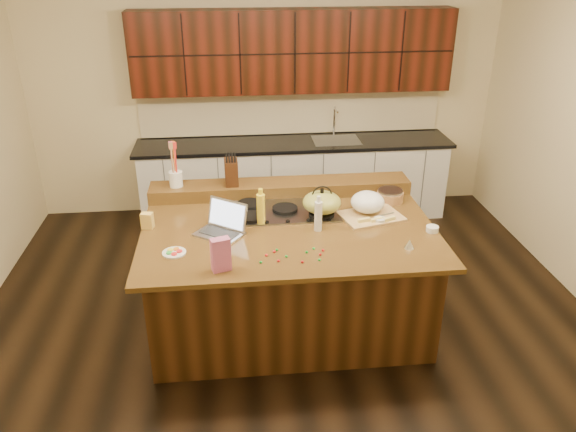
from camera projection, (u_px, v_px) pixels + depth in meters
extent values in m
cube|color=black|center=(289.00, 320.00, 5.01)|extent=(5.50, 5.00, 0.01)
cube|color=beige|center=(266.00, 101.00, 6.67)|extent=(5.50, 0.01, 2.70)
cube|color=beige|center=(357.00, 417.00, 2.18)|extent=(5.50, 0.01, 2.70)
cube|color=black|center=(289.00, 277.00, 4.82)|extent=(2.22, 1.42, 0.88)
cube|color=black|center=(289.00, 230.00, 4.62)|extent=(2.40, 1.60, 0.04)
cube|color=black|center=(281.00, 188.00, 5.22)|extent=(2.40, 0.30, 0.12)
cube|color=gray|center=(285.00, 211.00, 4.88)|extent=(0.92, 0.52, 0.02)
cylinder|color=black|center=(250.00, 204.00, 4.96)|extent=(0.22, 0.22, 0.03)
cylinder|color=black|center=(317.00, 201.00, 5.02)|extent=(0.22, 0.22, 0.03)
cylinder|color=black|center=(251.00, 217.00, 4.73)|extent=(0.22, 0.22, 0.03)
cylinder|color=black|center=(321.00, 214.00, 4.78)|extent=(0.22, 0.22, 0.03)
cylinder|color=black|center=(285.00, 209.00, 4.87)|extent=(0.22, 0.22, 0.03)
cube|color=silver|center=(294.00, 180.00, 6.79)|extent=(3.60, 0.62, 0.90)
cube|color=black|center=(294.00, 143.00, 6.59)|extent=(3.70, 0.66, 0.04)
cube|color=gray|center=(336.00, 141.00, 6.63)|extent=(0.55, 0.42, 0.01)
cylinder|color=gray|center=(334.00, 121.00, 6.71)|extent=(0.02, 0.02, 0.36)
cube|color=black|center=(293.00, 51.00, 6.28)|extent=(3.60, 0.34, 0.90)
cube|color=beige|center=(291.00, 113.00, 6.74)|extent=(3.60, 0.03, 0.50)
ellipsoid|color=black|center=(322.00, 202.00, 4.74)|extent=(0.26, 0.26, 0.18)
ellipsoid|color=olive|center=(322.00, 202.00, 4.74)|extent=(0.38, 0.38, 0.18)
cube|color=#B7B7BC|center=(219.00, 234.00, 4.49)|extent=(0.44, 0.41, 0.02)
cube|color=black|center=(219.00, 233.00, 4.48)|extent=(0.33, 0.30, 0.00)
cube|color=#B7B7BC|center=(227.00, 214.00, 4.53)|extent=(0.33, 0.27, 0.23)
cube|color=silver|center=(227.00, 214.00, 4.52)|extent=(0.30, 0.24, 0.20)
cylinder|color=yellow|center=(261.00, 210.00, 4.61)|extent=(0.08, 0.08, 0.27)
cylinder|color=silver|center=(318.00, 216.00, 4.52)|extent=(0.07, 0.07, 0.25)
cube|color=tan|center=(371.00, 216.00, 4.78)|extent=(0.57, 0.48, 0.02)
ellipsoid|color=white|center=(368.00, 202.00, 4.80)|extent=(0.29, 0.29, 0.18)
cube|color=#EDD872|center=(364.00, 220.00, 4.65)|extent=(0.11, 0.03, 0.03)
cube|color=#EDD872|center=(377.00, 219.00, 4.66)|extent=(0.11, 0.03, 0.03)
cube|color=#EDD872|center=(389.00, 219.00, 4.67)|extent=(0.11, 0.03, 0.03)
cylinder|color=gray|center=(384.00, 215.00, 4.76)|extent=(0.19, 0.08, 0.01)
cylinder|color=white|center=(432.00, 229.00, 4.54)|extent=(0.13, 0.13, 0.04)
cylinder|color=white|center=(380.00, 221.00, 4.68)|extent=(0.13, 0.13, 0.04)
cylinder|color=white|center=(367.00, 211.00, 4.85)|extent=(0.11, 0.11, 0.04)
cylinder|color=#996B3F|center=(390.00, 197.00, 5.07)|extent=(0.29, 0.29, 0.09)
cone|color=silver|center=(409.00, 244.00, 4.29)|extent=(0.09, 0.09, 0.07)
cube|color=#B95783|center=(221.00, 255.00, 3.95)|extent=(0.15, 0.11, 0.25)
cylinder|color=white|center=(174.00, 253.00, 4.22)|extent=(0.24, 0.24, 0.01)
cube|color=#E1B84F|center=(147.00, 221.00, 4.58)|extent=(0.11, 0.08, 0.13)
cylinder|color=white|center=(176.00, 179.00, 5.07)|extent=(0.16, 0.16, 0.14)
cube|color=black|center=(231.00, 172.00, 5.10)|extent=(0.12, 0.19, 0.23)
ellipsoid|color=red|center=(302.00, 262.00, 4.09)|extent=(0.02, 0.02, 0.02)
ellipsoid|color=#198C26|center=(314.00, 248.00, 4.27)|extent=(0.02, 0.02, 0.02)
ellipsoid|color=red|center=(266.00, 255.00, 4.18)|extent=(0.02, 0.02, 0.02)
ellipsoid|color=#198C26|center=(277.00, 250.00, 4.25)|extent=(0.02, 0.02, 0.02)
ellipsoid|color=red|center=(320.00, 254.00, 4.19)|extent=(0.02, 0.02, 0.02)
ellipsoid|color=#198C26|center=(307.00, 252.00, 4.22)|extent=(0.02, 0.02, 0.02)
ellipsoid|color=red|center=(274.00, 252.00, 4.23)|extent=(0.02, 0.02, 0.02)
ellipsoid|color=#198C26|center=(319.00, 260.00, 4.12)|extent=(0.02, 0.02, 0.02)
ellipsoid|color=red|center=(279.00, 261.00, 4.10)|extent=(0.02, 0.02, 0.02)
ellipsoid|color=#198C26|center=(261.00, 262.00, 4.09)|extent=(0.02, 0.02, 0.02)
ellipsoid|color=red|center=(323.00, 250.00, 4.25)|extent=(0.02, 0.02, 0.02)
ellipsoid|color=#198C26|center=(286.00, 256.00, 4.16)|extent=(0.02, 0.02, 0.02)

